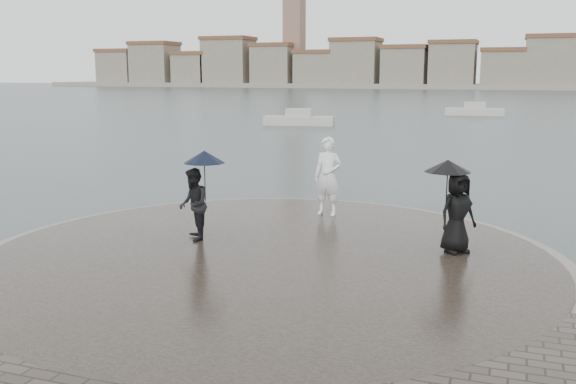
% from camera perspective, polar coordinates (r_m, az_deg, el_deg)
% --- Properties ---
extents(ground, '(400.00, 400.00, 0.00)m').
position_cam_1_polar(ground, '(10.66, -9.01, -12.21)').
color(ground, '#2B3835').
rests_on(ground, ground).
extents(kerb_ring, '(12.50, 12.50, 0.32)m').
position_cam_1_polar(kerb_ring, '(13.59, -1.88, -6.31)').
color(kerb_ring, gray).
rests_on(kerb_ring, ground).
extents(quay_tip, '(11.90, 11.90, 0.36)m').
position_cam_1_polar(quay_tip, '(13.58, -1.88, -6.22)').
color(quay_tip, '#2D261E').
rests_on(quay_tip, ground).
extents(statue, '(0.79, 0.55, 2.08)m').
position_cam_1_polar(statue, '(17.01, 3.56, 1.41)').
color(statue, white).
rests_on(statue, quay_tip).
extents(visitor_left, '(1.20, 1.07, 2.04)m').
position_cam_1_polar(visitor_left, '(14.53, -8.18, -0.12)').
color(visitor_left, black).
rests_on(visitor_left, quay_tip).
extents(visitor_right, '(1.24, 1.08, 1.95)m').
position_cam_1_polar(visitor_right, '(13.87, 14.62, -0.78)').
color(visitor_right, black).
rests_on(visitor_right, quay_tip).
extents(far_skyline, '(260.00, 20.00, 37.00)m').
position_cam_1_polar(far_skyline, '(169.65, 16.40, 10.68)').
color(far_skyline, gray).
rests_on(far_skyline, ground).
extents(boats, '(34.86, 19.17, 1.50)m').
position_cam_1_polar(boats, '(54.32, 17.15, 6.19)').
color(boats, '#BCB5A9').
rests_on(boats, ground).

